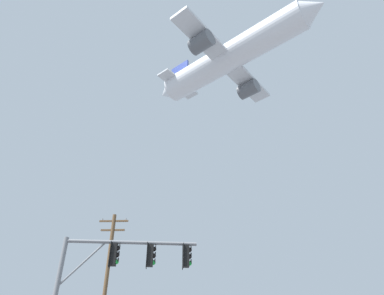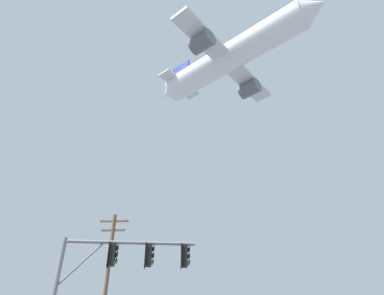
# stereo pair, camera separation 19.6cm
# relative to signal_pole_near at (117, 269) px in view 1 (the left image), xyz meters

# --- Properties ---
(signal_pole_near) EXTENTS (5.64, 0.95, 5.61)m
(signal_pole_near) POSITION_rel_signal_pole_near_xyz_m (0.00, 0.00, 0.00)
(signal_pole_near) COLOR slate
(signal_pole_near) RESTS_ON ground
(utility_pole) EXTENTS (2.20, 0.28, 10.30)m
(utility_pole) POSITION_rel_signal_pole_near_xyz_m (-3.19, 10.03, 1.11)
(utility_pole) COLOR brown
(utility_pole) RESTS_ON ground
(airplane) EXTENTS (25.42, 20.95, 8.01)m
(airplane) POSITION_rel_signal_pole_near_xyz_m (8.28, 21.96, 35.33)
(airplane) COLOR white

